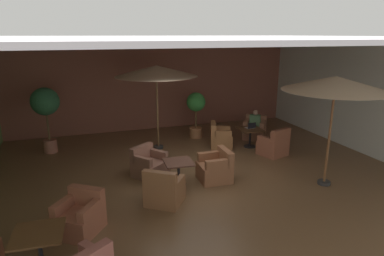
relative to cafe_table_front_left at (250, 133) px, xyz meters
The scene contains 21 objects.
ground_plane 3.05m from the cafe_table_front_left, 145.32° to the right, with size 11.34×10.20×0.02m, color brown.
wall_back_brick 4.36m from the cafe_table_front_left, 126.50° to the left, with size 11.34×0.08×3.57m, color brown.
wall_right_plain 3.81m from the cafe_table_front_left, 28.53° to the right, with size 0.08×10.20×3.57m, color silver.
ceiling_slab 4.33m from the cafe_table_front_left, 145.32° to the right, with size 11.34×10.20×0.06m, color silver.
cafe_table_front_left is the anchor object (origin of this frame).
armchair_front_left_north 1.02m from the cafe_table_front_left, 52.21° to the left, with size 1.06×1.07×0.83m.
armchair_front_left_east 1.02m from the cafe_table_front_left, 159.92° to the left, with size 0.92×0.94×0.83m.
armchair_front_left_south 1.03m from the cafe_table_front_left, 71.87° to the right, with size 0.93×0.93×0.90m.
cafe_table_front_right 7.49m from the cafe_table_front_left, 144.88° to the right, with size 0.82×0.82×0.63m.
armchair_front_right_north 6.49m from the cafe_table_front_left, 147.99° to the right, with size 1.05×1.07×0.80m.
cafe_table_mid_center 3.76m from the cafe_table_front_left, 146.35° to the right, with size 0.73×0.73×0.63m.
armchair_mid_center_north 4.71m from the cafe_table_front_left, 141.96° to the right, with size 1.04×1.03×0.87m.
armchair_mid_center_east 3.00m from the cafe_table_front_left, 135.39° to the right, with size 0.80×0.77×0.82m.
armchair_mid_center_south 3.94m from the cafe_table_front_left, 160.99° to the right, with size 1.05×1.05×0.81m.
patio_umbrella_tall_red 3.85m from the cafe_table_front_left, 82.98° to the right, with size 2.48×2.48×2.74m.
patio_umbrella_center_beige 3.72m from the cafe_table_front_left, 163.97° to the left, with size 2.61×2.61×2.74m.
potted_tree_left_corner 6.63m from the cafe_table_front_left, 166.18° to the left, with size 0.87×0.87×2.11m.
potted_tree_mid_left 2.20m from the cafe_table_front_left, 130.94° to the left, with size 0.69×0.69×1.68m.
patron_blue_shirt 1.00m from the cafe_table_front_left, 52.21° to the left, with size 0.43×0.40×0.62m.
iced_drink_cup 0.24m from the cafe_table_front_left, 80.45° to the left, with size 0.08×0.08×0.11m, color white.
open_laptop 0.21m from the cafe_table_front_left, 53.70° to the left, with size 0.34×0.26×0.20m.
Camera 1 is at (-2.80, -7.77, 3.68)m, focal length 31.02 mm.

